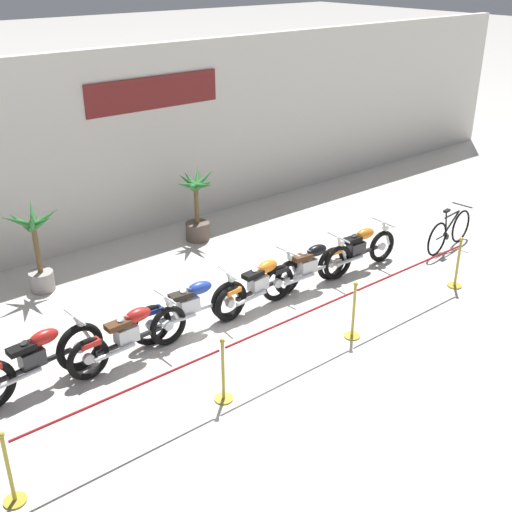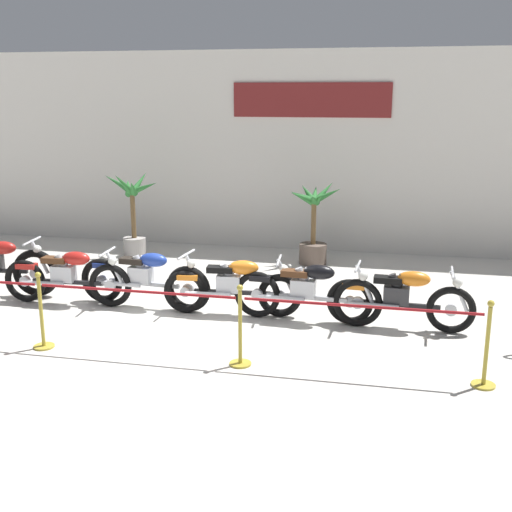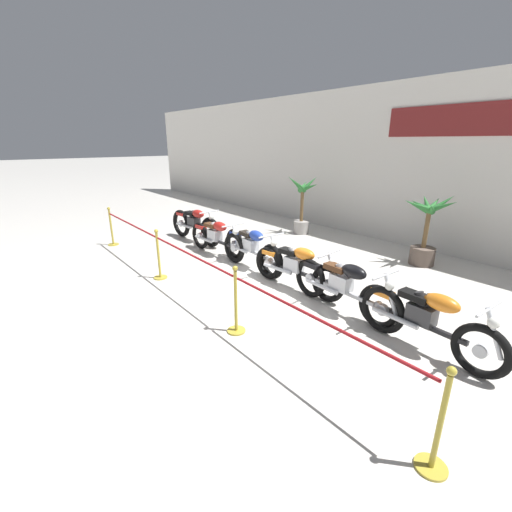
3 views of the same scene
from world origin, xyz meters
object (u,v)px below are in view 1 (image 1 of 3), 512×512
object	(u,v)px
motorcycle_orange_5	(358,249)
stanchion_far_right	(457,270)
motorcycle_black_4	(309,267)
stanchion_mid_left	(223,379)
motorcycle_red_1	(130,335)
potted_palm_left_of_row	(37,249)
bicycle	(449,232)
stanchion_far_left	(218,360)
motorcycle_orange_3	(261,284)
motorcycle_blue_2	(192,307)
motorcycle_red_0	(36,361)
potted_palm_right_of_row	(197,208)
stanchion_mid_right	(353,319)

from	to	relation	value
motorcycle_orange_5	stanchion_far_right	bearing A→B (deg)	-60.82
motorcycle_black_4	motorcycle_orange_5	size ratio (longest dim) A/B	1.05
motorcycle_orange_5	stanchion_mid_left	bearing A→B (deg)	-159.83
motorcycle_red_1	potted_palm_left_of_row	bearing A→B (deg)	93.40
bicycle	stanchion_far_left	xyz separation A→B (m)	(-7.11, -1.19, 0.32)
motorcycle_orange_3	motorcycle_black_4	world-z (taller)	motorcycle_black_4
motorcycle_blue_2	motorcycle_red_0	bearing A→B (deg)	178.33
motorcycle_red_0	potted_palm_left_of_row	bearing A→B (deg)	67.33
motorcycle_orange_3	potted_palm_left_of_row	world-z (taller)	potted_palm_left_of_row
stanchion_far_left	motorcycle_orange_3	bearing A→B (deg)	38.76
bicycle	stanchion_mid_left	world-z (taller)	stanchion_mid_left
bicycle	motorcycle_black_4	bearing A→B (deg)	171.71
motorcycle_orange_3	motorcycle_orange_5	world-z (taller)	motorcycle_orange_5
motorcycle_red_0	motorcycle_orange_5	xyz separation A→B (m)	(6.67, -0.24, -0.02)
motorcycle_red_0	potted_palm_right_of_row	xyz separation A→B (m)	(4.99, 3.13, 0.28)
motorcycle_orange_5	stanchion_mid_left	size ratio (longest dim) A/B	2.01
motorcycle_red_1	bicycle	world-z (taller)	bicycle
motorcycle_blue_2	motorcycle_orange_3	bearing A→B (deg)	-3.01
motorcycle_red_1	stanchion_mid_right	bearing A→B (deg)	-28.07
stanchion_far_left	potted_palm_left_of_row	bearing A→B (deg)	97.67
stanchion_mid_right	stanchion_far_left	bearing A→B (deg)	180.00
stanchion_far_left	stanchion_far_right	size ratio (longest dim) A/B	8.36
stanchion_far_left	stanchion_mid_right	distance (m)	2.82
motorcycle_orange_3	potted_palm_right_of_row	xyz separation A→B (m)	(0.83, 3.28, 0.32)
motorcycle_red_0	motorcycle_blue_2	distance (m)	2.70
potted_palm_right_of_row	stanchion_mid_right	world-z (taller)	potted_palm_right_of_row
potted_palm_left_of_row	stanchion_far_right	bearing A→B (deg)	-37.77
potted_palm_left_of_row	motorcycle_orange_3	bearing A→B (deg)	-47.16
motorcycle_blue_2	stanchion_far_right	distance (m)	5.28
stanchion_far_right	motorcycle_orange_3	bearing A→B (deg)	152.53
motorcycle_red_0	motorcycle_orange_3	bearing A→B (deg)	-2.14
motorcycle_blue_2	stanchion_far_right	xyz separation A→B (m)	(4.93, -1.88, -0.11)
stanchion_far_left	potted_palm_right_of_row	bearing A→B (deg)	58.82
potted_palm_left_of_row	motorcycle_black_4	bearing A→B (deg)	-38.29
motorcycle_red_1	bicycle	distance (m)	7.60
motorcycle_orange_3	motorcycle_red_0	bearing A→B (deg)	177.86
motorcycle_orange_5	stanchion_far_right	xyz separation A→B (m)	(0.96, -1.72, -0.11)
motorcycle_red_0	stanchion_mid_left	bearing A→B (deg)	-44.61
stanchion_mid_left	stanchion_mid_right	xyz separation A→B (m)	(2.72, 0.00, 0.00)
motorcycle_red_1	stanchion_far_left	world-z (taller)	stanchion_far_left
bicycle	stanchion_mid_right	bearing A→B (deg)	-164.55
potted_palm_right_of_row	potted_palm_left_of_row	bearing A→B (deg)	-177.87
stanchion_mid_right	potted_palm_right_of_row	bearing A→B (deg)	86.82
motorcycle_orange_5	stanchion_mid_right	bearing A→B (deg)	-138.76
motorcycle_blue_2	stanchion_mid_left	bearing A→B (deg)	-110.67
stanchion_mid_right	motorcycle_black_4	bearing A→B (deg)	70.61
potted_palm_right_of_row	stanchion_far_left	world-z (taller)	potted_palm_right_of_row
potted_palm_right_of_row	stanchion_far_right	xyz separation A→B (m)	(2.64, -5.08, -0.41)
motorcycle_red_0	motorcycle_orange_5	distance (m)	6.67
motorcycle_black_4	stanchion_mid_left	distance (m)	3.76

